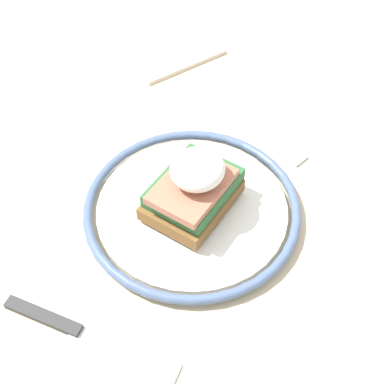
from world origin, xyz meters
The scene contains 6 objects.
dining_table centered at (0.00, 0.00, 0.62)m, with size 0.82×0.67×0.77m.
plate centered at (0.04, 0.04, 0.78)m, with size 0.23×0.23×0.02m.
sandwich centered at (0.04, 0.04, 0.82)m, with size 0.10×0.07×0.07m.
fork centered at (-0.11, 0.05, 0.77)m, with size 0.05×0.14×0.00m.
knife centered at (0.21, 0.03, 0.77)m, with size 0.05×0.18×0.01m.
napkin centered at (-0.19, -0.15, 0.77)m, with size 0.13×0.11×0.01m, color beige.
Camera 1 is at (0.33, 0.23, 1.23)m, focal length 50.00 mm.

